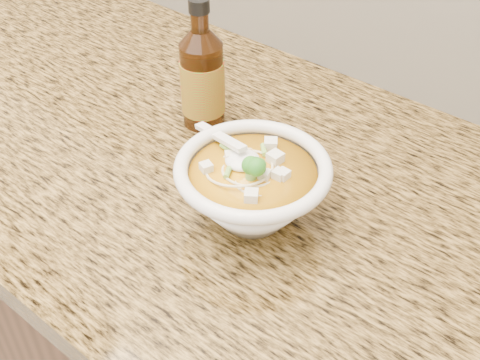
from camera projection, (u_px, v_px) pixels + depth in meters
The scene contains 4 objects.
cabinet at pixel (127, 276), 1.30m from camera, with size 4.00×0.65×0.86m, color black.
counter_slab at pixel (95, 99), 1.01m from camera, with size 4.00×0.68×0.04m, color olive.
soup_bowl at pixel (252, 189), 0.74m from camera, with size 0.21×0.19×0.11m.
hot_sauce_bottle at pixel (202, 79), 0.88m from camera, with size 0.08×0.08×0.20m.
Camera 1 is at (0.73, 1.16, 1.43)m, focal length 45.00 mm.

